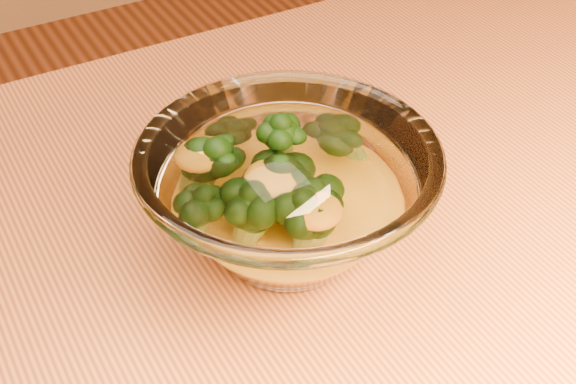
% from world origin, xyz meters
% --- Properties ---
extents(table, '(1.20, 0.80, 0.75)m').
position_xyz_m(table, '(0.00, 0.00, 0.65)').
color(table, '#C56D3B').
rests_on(table, ground).
extents(glass_bowl, '(0.22, 0.22, 0.10)m').
position_xyz_m(glass_bowl, '(0.02, 0.05, 0.80)').
color(glass_bowl, white).
rests_on(glass_bowl, table).
extents(cheese_sauce, '(0.12, 0.12, 0.03)m').
position_xyz_m(cheese_sauce, '(0.02, 0.05, 0.78)').
color(cheese_sauce, '#FFA915').
rests_on(cheese_sauce, glass_bowl).
extents(broccoli_heap, '(0.16, 0.15, 0.08)m').
position_xyz_m(broccoli_heap, '(0.01, 0.05, 0.82)').
color(broccoli_heap, black).
rests_on(broccoli_heap, cheese_sauce).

